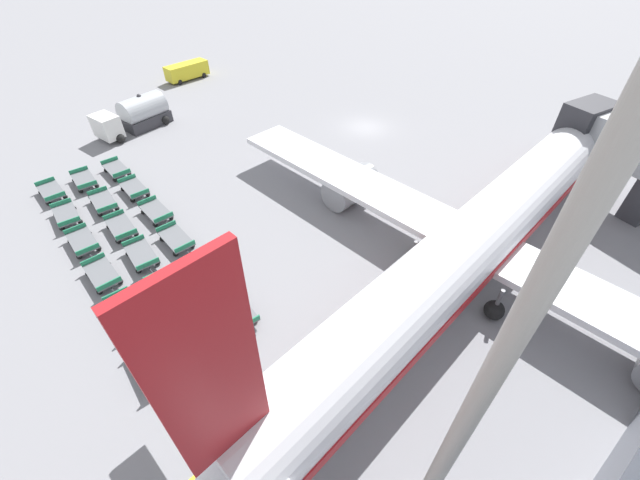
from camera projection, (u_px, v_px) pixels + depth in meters
ground_plane at (366, 127)px, 41.11m from camera, size 500.00×500.00×0.00m
airplane at (488, 228)px, 24.00m from camera, size 41.50×44.13×13.06m
fuel_tanker_primary at (137, 115)px, 40.07m from camera, size 4.70×7.80×3.32m
service_van at (187, 71)px, 50.99m from camera, size 2.89×5.74×1.98m
baggage_dolly_row_near_col_a at (51, 192)px, 31.40m from camera, size 3.68×1.75×0.92m
baggage_dolly_row_near_col_b at (66, 215)px, 29.11m from camera, size 3.65×1.65×0.92m
baggage_dolly_row_near_col_c at (83, 242)px, 26.89m from camera, size 3.66×1.69×0.92m
baggage_dolly_row_near_col_d at (102, 274)px, 24.58m from camera, size 3.67×1.73×0.92m
baggage_dolly_row_near_col_e at (125, 312)px, 22.37m from camera, size 3.64×1.62×0.92m
baggage_dolly_row_near_col_f at (150, 363)px, 19.95m from camera, size 3.64×1.62×0.92m
baggage_dolly_row_mid_a_col_a at (84, 180)px, 32.65m from camera, size 3.64×1.62×0.92m
baggage_dolly_row_mid_a_col_b at (103, 202)px, 30.34m from camera, size 3.64×1.64×0.92m
baggage_dolly_row_mid_a_col_c at (121, 227)px, 28.05m from camera, size 3.64×1.62×0.92m
baggage_dolly_row_mid_a_col_d at (142, 255)px, 25.91m from camera, size 3.64×1.64×0.92m
baggage_dolly_row_mid_a_col_e at (165, 292)px, 23.51m from camera, size 3.65×1.66×0.92m
baggage_dolly_row_mid_a_col_f at (198, 334)px, 21.25m from camera, size 3.68×1.76×0.92m
baggage_dolly_row_mid_b_col_a at (117, 169)px, 33.92m from camera, size 3.67×1.73×0.92m
baggage_dolly_row_mid_b_col_b at (134, 189)px, 31.71m from camera, size 3.66×1.68×0.92m
baggage_dolly_row_mid_b_col_c at (156, 212)px, 29.42m from camera, size 3.68×1.74×0.92m
baggage_dolly_row_mid_b_col_d at (176, 239)px, 27.09m from camera, size 3.67×1.72×0.92m
baggage_dolly_row_mid_b_col_e at (206, 272)px, 24.72m from camera, size 3.67×1.73×0.92m
baggage_dolly_row_mid_b_col_f at (236, 310)px, 22.47m from camera, size 3.64×1.63×0.92m
apron_light_mast at (559, 256)px, 6.18m from camera, size 2.00×0.70×24.67m
stand_guidance_stripe at (362, 326)px, 22.19m from camera, size 4.31×33.93×0.01m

